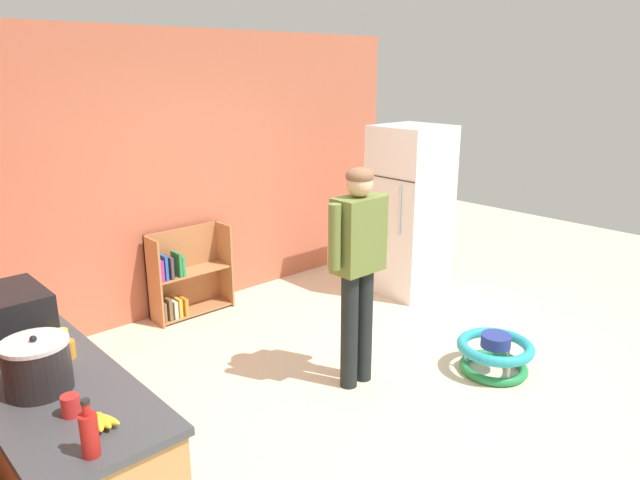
# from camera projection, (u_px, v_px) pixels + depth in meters

# --- Properties ---
(ground_plane) EXTENTS (12.00, 12.00, 0.00)m
(ground_plane) POSITION_uv_depth(u_px,v_px,m) (364.00, 387.00, 4.48)
(ground_plane) COLOR beige
(ground_plane) RESTS_ON ground
(back_wall) EXTENTS (5.20, 0.06, 2.70)m
(back_wall) POSITION_uv_depth(u_px,v_px,m) (194.00, 173.00, 5.74)
(back_wall) COLOR #C16549
(back_wall) RESTS_ON ground
(kitchen_counter) EXTENTS (0.65, 1.85, 0.90)m
(kitchen_counter) POSITION_uv_depth(u_px,v_px,m) (53.00, 449.00, 3.04)
(kitchen_counter) COLOR tan
(kitchen_counter) RESTS_ON ground
(refrigerator) EXTENTS (0.73, 0.68, 1.78)m
(refrigerator) POSITION_uv_depth(u_px,v_px,m) (409.00, 210.00, 6.20)
(refrigerator) COLOR white
(refrigerator) RESTS_ON ground
(bookshelf) EXTENTS (0.80, 0.28, 0.85)m
(bookshelf) POSITION_uv_depth(u_px,v_px,m) (184.00, 278.00, 5.71)
(bookshelf) COLOR #B27748
(bookshelf) RESTS_ON ground
(standing_person) EXTENTS (0.57, 0.22, 1.68)m
(standing_person) POSITION_uv_depth(u_px,v_px,m) (358.00, 259.00, 4.27)
(standing_person) COLOR black
(standing_person) RESTS_ON ground
(baby_walker) EXTENTS (0.60, 0.60, 0.32)m
(baby_walker) POSITION_uv_depth(u_px,v_px,m) (495.00, 353.00, 4.67)
(baby_walker) COLOR #258B48
(baby_walker) RESTS_ON ground
(microwave) EXTENTS (0.37, 0.48, 0.28)m
(microwave) POSITION_uv_depth(u_px,v_px,m) (11.00, 315.00, 3.23)
(microwave) COLOR black
(microwave) RESTS_ON kitchen_counter
(crock_pot) EXTENTS (0.30, 0.30, 0.28)m
(crock_pot) POSITION_uv_depth(u_px,v_px,m) (37.00, 366.00, 2.71)
(crock_pot) COLOR black
(crock_pot) RESTS_ON kitchen_counter
(banana_bunch) EXTENTS (0.12, 0.16, 0.04)m
(banana_bunch) POSITION_uv_depth(u_px,v_px,m) (103.00, 420.00, 2.46)
(banana_bunch) COLOR yellow
(banana_bunch) RESTS_ON kitchen_counter
(ketchup_bottle) EXTENTS (0.07, 0.07, 0.25)m
(ketchup_bottle) POSITION_uv_depth(u_px,v_px,m) (89.00, 433.00, 2.26)
(ketchup_bottle) COLOR red
(ketchup_bottle) RESTS_ON kitchen_counter
(red_cup) EXTENTS (0.08, 0.08, 0.09)m
(red_cup) POSITION_uv_depth(u_px,v_px,m) (71.00, 405.00, 2.54)
(red_cup) COLOR red
(red_cup) RESTS_ON kitchen_counter
(yellow_cup) EXTENTS (0.08, 0.08, 0.09)m
(yellow_cup) POSITION_uv_depth(u_px,v_px,m) (61.00, 338.00, 3.16)
(yellow_cup) COLOR yellow
(yellow_cup) RESTS_ON kitchen_counter
(orange_cup) EXTENTS (0.08, 0.08, 0.09)m
(orange_cup) POSITION_uv_depth(u_px,v_px,m) (67.00, 350.00, 3.04)
(orange_cup) COLOR orange
(orange_cup) RESTS_ON kitchen_counter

